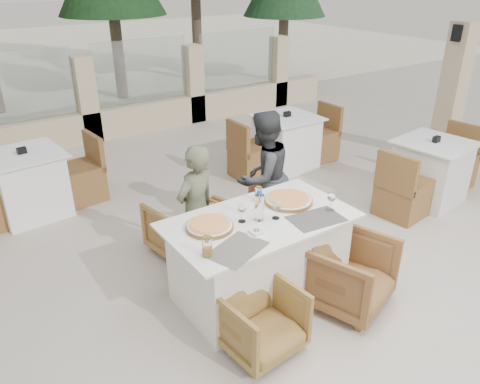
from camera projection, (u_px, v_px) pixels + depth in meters
ground at (262, 283)px, 4.39m from camera, size 80.00×80.00×0.00m
perimeter_wall_far at (86, 94)px, 7.60m from camera, size 10.00×0.34×1.60m
lantern_pillar at (452, 93)px, 6.83m from camera, size 0.34×0.34×2.00m
dining_table at (259, 257)px, 4.08m from camera, size 1.60×0.90×0.77m
placemat_near_left at (237, 249)px, 3.49m from camera, size 0.52×0.43×0.00m
placemat_near_right at (316, 219)px, 3.91m from camera, size 0.48×0.35×0.00m
pizza_left at (210, 226)px, 3.76m from camera, size 0.49×0.49×0.05m
pizza_right at (288, 199)px, 4.18m from camera, size 0.54×0.54×0.06m
water_bottle at (259, 205)px, 3.84m from camera, size 0.10×0.10×0.27m
wine_glass_centre at (242, 212)px, 3.83m from camera, size 0.10×0.10×0.18m
wine_glass_near at (276, 209)px, 3.88m from camera, size 0.09×0.09×0.18m
wine_glass_corner at (331, 201)px, 4.01m from camera, size 0.09×0.09×0.18m
beer_glass_left at (207, 247)px, 3.39m from camera, size 0.09×0.09×0.15m
beer_glass_right at (258, 194)px, 4.20m from camera, size 0.07×0.07×0.13m
olive_dish at (256, 232)px, 3.69m from camera, size 0.12×0.12×0.04m
armchair_far_left at (183, 226)px, 4.77m from camera, size 0.70×0.72×0.57m
armchair_far_right at (255, 217)px, 4.90m from camera, size 0.80×0.81×0.60m
armchair_near_left at (260, 320)px, 3.54m from camera, size 0.62×0.63×0.53m
armchair_near_right at (349, 273)px, 4.00m from camera, size 0.85×0.86×0.62m
diner_left at (196, 210)px, 4.35m from camera, size 0.53×0.43×1.27m
diner_right at (263, 177)px, 4.85m from camera, size 0.77×0.66×1.41m
bg_table_a at (29, 184)px, 5.44m from camera, size 1.71×0.96×0.77m
bg_table_b at (286, 142)px, 6.73m from camera, size 1.65×0.84×0.77m
bg_table_c at (430, 171)px, 5.78m from camera, size 1.73×1.02×0.77m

